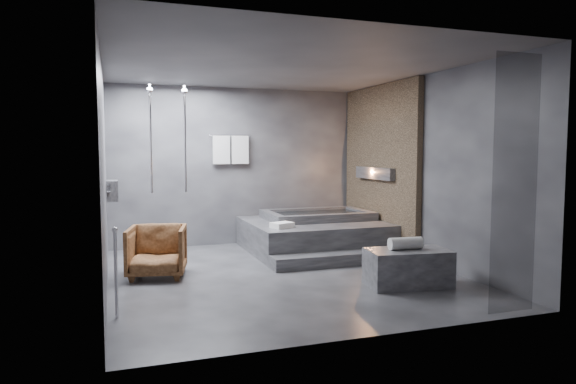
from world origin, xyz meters
name	(u,v)px	position (x,y,z in m)	size (l,w,h in m)	color
room	(303,147)	(0.40, 0.24, 1.73)	(5.00, 5.04, 2.82)	#29292B
tub_deck	(313,235)	(1.05, 1.45, 0.25)	(2.20, 2.00, 0.50)	#2D2D2F
tub_step	(343,259)	(1.05, 0.27, 0.09)	(2.20, 0.36, 0.18)	#2D2D2F
concrete_bench	(408,268)	(1.31, -1.07, 0.23)	(1.01, 0.56, 0.46)	#353538
driftwood_chair	(157,251)	(-1.62, 0.42, 0.34)	(0.74, 0.76, 0.69)	#3E210F
rolled_towel	(405,243)	(1.28, -1.04, 0.53)	(0.15, 0.15, 0.43)	silver
deck_towel	(282,225)	(0.30, 0.88, 0.54)	(0.32, 0.23, 0.08)	white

